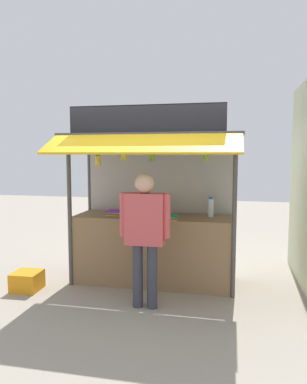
# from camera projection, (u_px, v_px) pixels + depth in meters

# --- Properties ---
(ground_plane) EXTENTS (20.00, 20.00, 0.00)m
(ground_plane) POSITION_uv_depth(u_px,v_px,m) (154.00, 282.00, 5.46)
(ground_plane) COLOR #9E9384
(stall_counter) EXTENTS (2.29, 0.70, 0.99)m
(stall_counter) POSITION_uv_depth(u_px,v_px,m) (154.00, 249.00, 5.41)
(stall_counter) COLOR olive
(stall_counter) RESTS_ON ground
(stall_structure) EXTENTS (2.49, 1.50, 2.51)m
(stall_structure) POSITION_uv_depth(u_px,v_px,m) (154.00, 179.00, 5.37)
(stall_structure) COLOR #4C4742
(stall_structure) RESTS_ON ground
(water_bottle_rear_center) EXTENTS (0.09, 0.09, 0.32)m
(water_bottle_rear_center) POSITION_uv_depth(u_px,v_px,m) (157.00, 205.00, 5.42)
(water_bottle_rear_center) COLOR silver
(water_bottle_rear_center) RESTS_ON stall_counter
(water_bottle_back_right) EXTENTS (0.07, 0.07, 0.23)m
(water_bottle_back_right) POSITION_uv_depth(u_px,v_px,m) (153.00, 206.00, 5.56)
(water_bottle_back_right) COLOR silver
(water_bottle_back_right) RESTS_ON stall_counter
(water_bottle_back_left) EXTENTS (0.08, 0.08, 0.29)m
(water_bottle_back_left) POSITION_uv_depth(u_px,v_px,m) (211.00, 207.00, 5.29)
(water_bottle_back_left) COLOR silver
(water_bottle_back_left) RESTS_ON stall_counter
(magazine_stack_left) EXTENTS (0.23, 0.31, 0.07)m
(magazine_stack_left) POSITION_uv_depth(u_px,v_px,m) (148.00, 216.00, 5.18)
(magazine_stack_left) COLOR yellow
(magazine_stack_left) RESTS_ON stall_counter
(magazine_stack_center) EXTENTS (0.28, 0.32, 0.05)m
(magazine_stack_center) POSITION_uv_depth(u_px,v_px,m) (169.00, 217.00, 5.11)
(magazine_stack_center) COLOR yellow
(magazine_stack_center) RESTS_ON stall_counter
(magazine_stack_mid_right) EXTENTS (0.28, 0.28, 0.07)m
(magazine_stack_mid_right) POSITION_uv_depth(u_px,v_px,m) (116.00, 213.00, 5.46)
(magazine_stack_mid_right) COLOR yellow
(magazine_stack_mid_right) RESTS_ON stall_counter
(banana_bunch_leftmost) EXTENTS (0.10, 0.11, 0.32)m
(banana_bunch_leftmost) POSITION_uv_depth(u_px,v_px,m) (98.00, 160.00, 4.97)
(banana_bunch_leftmost) COLOR #332D23
(banana_bunch_rightmost) EXTENTS (0.10, 0.10, 0.24)m
(banana_bunch_rightmost) POSITION_uv_depth(u_px,v_px,m) (124.00, 155.00, 4.89)
(banana_bunch_rightmost) COLOR #332D23
(banana_bunch_inner_left) EXTENTS (0.10, 0.10, 0.25)m
(banana_bunch_inner_left) POSITION_uv_depth(u_px,v_px,m) (152.00, 155.00, 4.81)
(banana_bunch_inner_left) COLOR #332D23
(banana_bunch_inner_right) EXTENTS (0.09, 0.09, 0.25)m
(banana_bunch_inner_right) POSITION_uv_depth(u_px,v_px,m) (206.00, 155.00, 4.67)
(banana_bunch_inner_right) COLOR #332D23
(vendor_person) EXTENTS (0.63, 0.24, 1.65)m
(vendor_person) POSITION_uv_depth(u_px,v_px,m) (145.00, 228.00, 4.46)
(vendor_person) COLOR #383842
(vendor_person) RESTS_ON ground
(plastic_crate) EXTENTS (0.38, 0.38, 0.26)m
(plastic_crate) POSITION_uv_depth(u_px,v_px,m) (27.00, 281.00, 5.13)
(plastic_crate) COLOR orange
(plastic_crate) RESTS_ON ground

